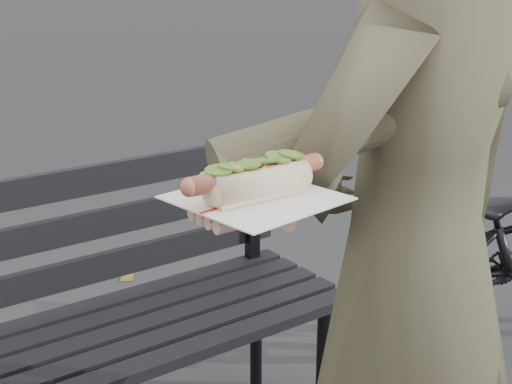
% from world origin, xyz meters
% --- Properties ---
extents(park_bench, '(1.50, 0.44, 0.88)m').
position_xyz_m(park_bench, '(0.08, 0.90, 0.52)').
color(park_bench, black).
rests_on(park_bench, ground).
extents(person, '(0.68, 0.50, 1.72)m').
position_xyz_m(person, '(0.46, 0.07, 0.86)').
color(person, brown).
rests_on(person, ground).
extents(held_hotdog, '(0.63, 0.30, 0.20)m').
position_xyz_m(held_hotdog, '(0.25, 0.05, 1.14)').
color(held_hotdog, brown).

